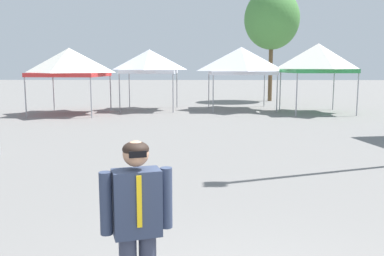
{
  "coord_description": "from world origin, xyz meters",
  "views": [
    {
      "loc": [
        -0.28,
        -3.1,
        2.42
      ],
      "look_at": [
        -0.42,
        4.48,
        1.3
      ],
      "focal_mm": 39.3,
      "sensor_mm": 36.0,
      "label": 1
    }
  ],
  "objects_px": {
    "person_foreground": "(137,223)",
    "tree_behind_tents_left": "(272,19)",
    "canopy_tent_far_left": "(69,62)",
    "canopy_tent_behind_left": "(318,58)",
    "canopy_tent_behind_right": "(149,61)",
    "canopy_tent_left_of_center": "(241,61)"
  },
  "relations": [
    {
      "from": "canopy_tent_behind_right",
      "to": "tree_behind_tents_left",
      "type": "bearing_deg",
      "value": 38.75
    },
    {
      "from": "person_foreground",
      "to": "tree_behind_tents_left",
      "type": "relative_size",
      "value": 0.23
    },
    {
      "from": "canopy_tent_left_of_center",
      "to": "canopy_tent_behind_left",
      "type": "bearing_deg",
      "value": -22.91
    },
    {
      "from": "canopy_tent_left_of_center",
      "to": "canopy_tent_behind_left",
      "type": "xyz_separation_m",
      "value": [
        3.78,
        -1.6,
        0.12
      ]
    },
    {
      "from": "canopy_tent_behind_right",
      "to": "canopy_tent_left_of_center",
      "type": "height_order",
      "value": "canopy_tent_left_of_center"
    },
    {
      "from": "canopy_tent_behind_right",
      "to": "canopy_tent_behind_left",
      "type": "bearing_deg",
      "value": -8.37
    },
    {
      "from": "canopy_tent_far_left",
      "to": "canopy_tent_behind_left",
      "type": "distance_m",
      "value": 12.66
    },
    {
      "from": "canopy_tent_behind_right",
      "to": "canopy_tent_left_of_center",
      "type": "xyz_separation_m",
      "value": [
        5.05,
        0.3,
        0.04
      ]
    },
    {
      "from": "canopy_tent_behind_right",
      "to": "person_foreground",
      "type": "xyz_separation_m",
      "value": [
        2.2,
        -19.67,
        -1.63
      ]
    },
    {
      "from": "person_foreground",
      "to": "tree_behind_tents_left",
      "type": "height_order",
      "value": "tree_behind_tents_left"
    },
    {
      "from": "tree_behind_tents_left",
      "to": "person_foreground",
      "type": "bearing_deg",
      "value": -101.94
    },
    {
      "from": "canopy_tent_behind_left",
      "to": "tree_behind_tents_left",
      "type": "height_order",
      "value": "tree_behind_tents_left"
    },
    {
      "from": "canopy_tent_behind_right",
      "to": "person_foreground",
      "type": "height_order",
      "value": "canopy_tent_behind_right"
    },
    {
      "from": "canopy_tent_left_of_center",
      "to": "canopy_tent_far_left",
      "type": "bearing_deg",
      "value": -165.49
    },
    {
      "from": "canopy_tent_behind_left",
      "to": "tree_behind_tents_left",
      "type": "distance_m",
      "value": 8.02
    },
    {
      "from": "canopy_tent_far_left",
      "to": "canopy_tent_left_of_center",
      "type": "bearing_deg",
      "value": 14.51
    },
    {
      "from": "canopy_tent_far_left",
      "to": "canopy_tent_left_of_center",
      "type": "height_order",
      "value": "canopy_tent_left_of_center"
    },
    {
      "from": "person_foreground",
      "to": "tree_behind_tents_left",
      "type": "distance_m",
      "value": 26.78
    },
    {
      "from": "person_foreground",
      "to": "tree_behind_tents_left",
      "type": "xyz_separation_m",
      "value": [
        5.46,
        25.82,
        4.52
      ]
    },
    {
      "from": "canopy_tent_far_left",
      "to": "canopy_tent_behind_left",
      "type": "relative_size",
      "value": 1.01
    },
    {
      "from": "canopy_tent_far_left",
      "to": "canopy_tent_behind_right",
      "type": "distance_m",
      "value": 4.29
    },
    {
      "from": "canopy_tent_left_of_center",
      "to": "canopy_tent_behind_left",
      "type": "height_order",
      "value": "canopy_tent_behind_left"
    }
  ]
}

